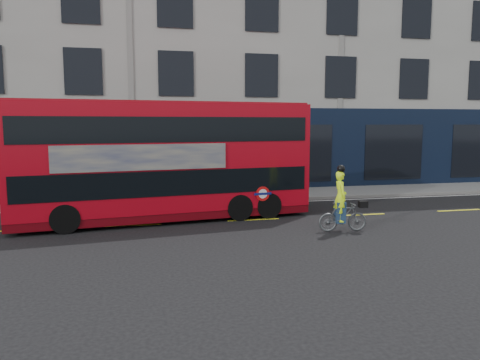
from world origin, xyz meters
name	(u,v)px	position (x,y,z in m)	size (l,w,h in m)	color
ground	(133,236)	(0.00, 0.00, 0.00)	(120.00, 120.00, 0.00)	black
pavement	(134,199)	(0.00, 6.50, 0.06)	(60.00, 3.00, 0.12)	gray
kerb	(134,205)	(0.00, 5.00, 0.07)	(60.00, 0.12, 0.13)	slate
building_terrace	(131,45)	(0.00, 12.94, 7.49)	(50.00, 10.07, 15.00)	#A5A49C
road_edge_line	(134,208)	(0.00, 4.70, 0.00)	(58.00, 0.10, 0.01)	silver
lane_dashes	(133,225)	(0.00, 1.50, 0.00)	(58.00, 0.12, 0.01)	yellow
bus	(166,160)	(1.12, 2.20, 2.04)	(10.05, 3.50, 3.97)	#AB0614
cyclist	(342,209)	(6.19, -0.75, 0.69)	(1.53, 0.59, 2.04)	#4E5254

